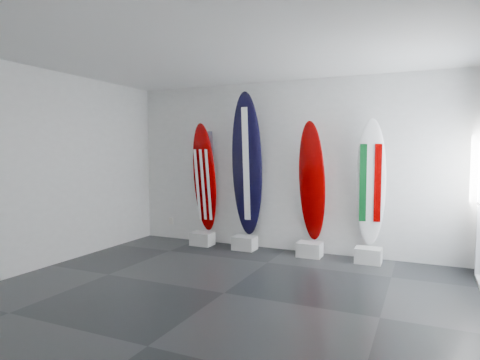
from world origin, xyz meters
The scene contains 14 objects.
floor centered at (0.00, 0.00, 0.00)m, with size 6.00×6.00×0.00m, color black.
ceiling centered at (0.00, 0.00, 3.00)m, with size 6.00×6.00×0.00m, color white.
wall_back centered at (0.00, 2.50, 1.50)m, with size 6.00×6.00×0.00m, color silver.
wall_front centered at (0.00, -2.50, 1.50)m, with size 6.00×6.00×0.00m, color silver.
wall_left centered at (-3.00, 0.00, 1.50)m, with size 5.00×5.00×0.00m, color silver.
display_block_usa centered at (-1.55, 2.18, 0.12)m, with size 0.40×0.30×0.24m, color silver.
surfboard_usa centered at (-1.55, 2.28, 1.26)m, with size 0.47×0.08×2.06m, color #7B0000.
display_block_navy centered at (-0.68, 2.18, 0.12)m, with size 0.40×0.30×0.24m, color silver.
surfboard_navy centered at (-0.68, 2.28, 1.53)m, with size 0.58×0.08×2.58m, color black.
display_block_swiss centered at (0.51, 2.18, 0.12)m, with size 0.40×0.30×0.24m, color silver.
surfboard_swiss centered at (0.51, 2.28, 1.25)m, with size 0.46×0.08×2.04m, color #7B0000.
display_block_italy centered at (1.46, 2.18, 0.12)m, with size 0.40×0.30×0.24m, color silver.
surfboard_italy centered at (1.46, 2.28, 1.26)m, with size 0.46×0.08×2.04m, color white.
wall_outlet centered at (-2.45, 2.48, 0.35)m, with size 0.09×0.02×0.13m, color silver.
Camera 1 is at (2.25, -4.48, 1.76)m, focal length 30.80 mm.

